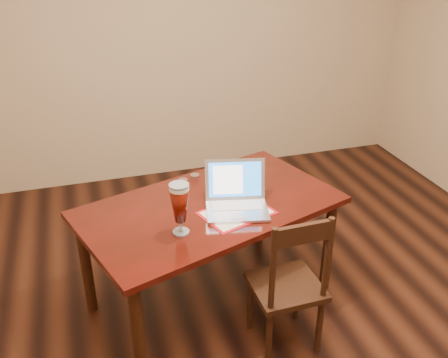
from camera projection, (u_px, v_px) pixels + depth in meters
name	position (u px, v px, depth m)	size (l,w,h in m)	color
ground	(278.00, 348.00, 2.95)	(5.00, 5.00, 0.00)	black
room_shell	(298.00, 48.00, 2.14)	(4.51, 5.01, 2.71)	tan
dining_table	(210.00, 216.00, 3.04)	(1.74, 1.31, 1.02)	#470D09
dining_chair	(289.00, 285.00, 2.80)	(0.39, 0.38, 0.91)	black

